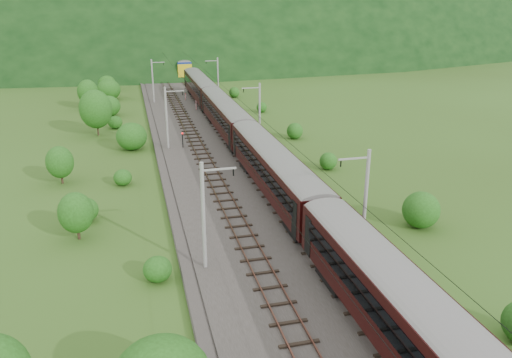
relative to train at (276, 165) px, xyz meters
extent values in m
plane|color=#334F18|center=(-2.40, -11.23, -3.88)|extent=(600.00, 600.00, 0.00)
cube|color=#38332D|center=(-2.40, -1.23, -3.73)|extent=(14.00, 220.00, 0.30)
cube|color=brown|center=(-5.52, -1.23, -3.38)|extent=(0.08, 220.00, 0.15)
cube|color=brown|center=(-4.08, -1.23, -3.38)|extent=(0.08, 220.00, 0.15)
cube|color=black|center=(-4.80, -1.23, -3.52)|extent=(2.40, 220.00, 0.12)
cube|color=brown|center=(-0.72, -1.23, -3.38)|extent=(0.08, 220.00, 0.15)
cube|color=brown|center=(0.72, -1.23, -3.38)|extent=(0.08, 220.00, 0.15)
cube|color=black|center=(0.00, -1.23, -3.52)|extent=(2.40, 220.00, 0.12)
cylinder|color=gray|center=(-8.60, -11.23, 0.42)|extent=(0.28, 0.28, 8.00)
cube|color=gray|center=(-7.40, -11.23, 3.82)|extent=(2.40, 0.12, 0.12)
cylinder|color=black|center=(-6.40, -11.23, 3.52)|extent=(0.10, 0.10, 0.50)
cylinder|color=gray|center=(-8.60, 20.77, 0.42)|extent=(0.28, 0.28, 8.00)
cube|color=gray|center=(-7.40, 20.77, 3.82)|extent=(2.40, 0.12, 0.12)
cylinder|color=black|center=(-6.40, 20.77, 3.52)|extent=(0.10, 0.10, 0.50)
cylinder|color=gray|center=(-8.60, 52.77, 0.42)|extent=(0.28, 0.28, 8.00)
cube|color=gray|center=(-7.40, 52.77, 3.82)|extent=(2.40, 0.12, 0.12)
cylinder|color=black|center=(-6.40, 52.77, 3.52)|extent=(0.10, 0.10, 0.50)
cylinder|color=gray|center=(-8.60, 84.77, 0.42)|extent=(0.28, 0.28, 8.00)
cube|color=gray|center=(-7.40, 84.77, 3.82)|extent=(2.40, 0.12, 0.12)
cylinder|color=black|center=(-6.40, 84.77, 3.52)|extent=(0.10, 0.10, 0.50)
cylinder|color=gray|center=(-8.60, 116.77, 0.42)|extent=(0.28, 0.28, 8.00)
cube|color=gray|center=(-7.40, 116.77, 3.82)|extent=(2.40, 0.12, 0.12)
cylinder|color=black|center=(-6.40, 116.77, 3.52)|extent=(0.10, 0.10, 0.50)
cylinder|color=gray|center=(3.80, -11.23, 0.42)|extent=(0.28, 0.28, 8.00)
cube|color=gray|center=(2.60, -11.23, 3.82)|extent=(2.40, 0.12, 0.12)
cylinder|color=black|center=(1.60, -11.23, 3.52)|extent=(0.10, 0.10, 0.50)
cylinder|color=gray|center=(3.80, 20.77, 0.42)|extent=(0.28, 0.28, 8.00)
cube|color=gray|center=(2.60, 20.77, 3.82)|extent=(2.40, 0.12, 0.12)
cylinder|color=black|center=(1.60, 20.77, 3.52)|extent=(0.10, 0.10, 0.50)
cylinder|color=gray|center=(3.80, 52.77, 0.42)|extent=(0.28, 0.28, 8.00)
cube|color=gray|center=(2.60, 52.77, 3.82)|extent=(2.40, 0.12, 0.12)
cylinder|color=black|center=(1.60, 52.77, 3.52)|extent=(0.10, 0.10, 0.50)
cylinder|color=gray|center=(3.80, 84.77, 0.42)|extent=(0.28, 0.28, 8.00)
cube|color=gray|center=(2.60, 84.77, 3.82)|extent=(2.40, 0.12, 0.12)
cylinder|color=black|center=(1.60, 84.77, 3.52)|extent=(0.10, 0.10, 0.50)
cylinder|color=gray|center=(3.80, 116.77, 0.42)|extent=(0.28, 0.28, 8.00)
cube|color=gray|center=(2.60, 116.77, 3.82)|extent=(2.40, 0.12, 0.12)
cylinder|color=black|center=(1.60, 116.77, 3.52)|extent=(0.10, 0.10, 0.50)
cylinder|color=black|center=(-4.80, -1.23, 3.22)|extent=(0.03, 198.00, 0.03)
cylinder|color=black|center=(0.00, -1.23, 3.22)|extent=(0.03, 198.00, 0.03)
ellipsoid|color=black|center=(-2.40, 248.77, -3.88)|extent=(504.00, 360.00, 244.00)
cube|color=black|center=(0.00, -24.56, -0.64)|extent=(3.23, 24.48, 3.34)
cylinder|color=gray|center=(0.00, -24.56, 0.87)|extent=(3.23, 24.35, 3.23)
cube|color=black|center=(-1.63, -24.56, -0.24)|extent=(0.05, 21.54, 1.28)
cube|color=black|center=(1.63, -24.56, -0.24)|extent=(0.05, 21.54, 1.28)
cube|color=black|center=(0.00, -15.99, -2.81)|extent=(2.45, 3.56, 1.00)
cube|color=black|center=(0.00, 0.49, -0.64)|extent=(3.23, 24.48, 3.34)
cylinder|color=gray|center=(0.00, 0.49, 0.87)|extent=(3.23, 24.35, 3.23)
cube|color=black|center=(-1.63, 0.49, -0.24)|extent=(0.05, 21.54, 1.28)
cube|color=black|center=(1.63, 0.49, -0.24)|extent=(0.05, 21.54, 1.28)
cube|color=black|center=(0.00, -8.07, -2.81)|extent=(2.45, 3.56, 1.00)
cube|color=black|center=(0.00, 9.06, -2.81)|extent=(2.45, 3.56, 1.00)
cube|color=black|center=(0.00, 25.54, -0.64)|extent=(3.23, 24.48, 3.34)
cylinder|color=gray|center=(0.00, 25.54, 0.87)|extent=(3.23, 24.35, 3.23)
cube|color=black|center=(-1.63, 25.54, -0.24)|extent=(0.05, 21.54, 1.28)
cube|color=black|center=(1.63, 25.54, -0.24)|extent=(0.05, 21.54, 1.28)
cube|color=black|center=(0.00, 16.98, -2.81)|extent=(2.45, 3.56, 1.00)
cube|color=black|center=(0.00, 34.11, -2.81)|extent=(2.45, 3.56, 1.00)
cube|color=black|center=(0.00, 50.59, -0.64)|extent=(3.23, 24.48, 3.34)
cylinder|color=gray|center=(0.00, 50.59, 0.87)|extent=(3.23, 24.35, 3.23)
cube|color=black|center=(-1.63, 50.59, -0.24)|extent=(0.05, 21.54, 1.28)
cube|color=black|center=(1.63, 50.59, -0.24)|extent=(0.05, 21.54, 1.28)
cube|color=black|center=(0.00, 42.03, -2.81)|extent=(2.45, 3.56, 1.00)
cube|color=black|center=(0.00, 59.16, -2.81)|extent=(2.45, 3.56, 1.00)
cube|color=navy|center=(0.00, 85.66, -0.64)|extent=(3.23, 20.03, 3.34)
cylinder|color=gray|center=(0.00, 85.66, 0.87)|extent=(3.23, 19.93, 3.23)
cube|color=black|center=(-1.63, 85.66, -0.24)|extent=(0.05, 17.62, 1.28)
cube|color=black|center=(1.63, 85.66, -0.24)|extent=(0.05, 17.62, 1.28)
cube|color=black|center=(0.00, 78.65, -2.81)|extent=(2.45, 3.56, 1.00)
cube|color=black|center=(0.00, 92.67, -2.81)|extent=(2.45, 3.56, 1.00)
cube|color=yellow|center=(0.00, 95.47, -0.86)|extent=(3.29, 0.50, 3.00)
cube|color=yellow|center=(0.00, 75.84, -0.86)|extent=(3.29, 0.50, 3.00)
cube|color=black|center=(0.00, 88.66, 1.65)|extent=(0.08, 1.60, 1.00)
cylinder|color=red|center=(-2.54, 53.65, -2.92)|extent=(0.14, 0.14, 1.32)
cylinder|color=red|center=(-1.76, 44.03, -2.77)|extent=(0.17, 0.17, 1.61)
cylinder|color=black|center=(-6.72, 20.47, -2.64)|extent=(0.13, 0.13, 1.87)
sphere|color=red|center=(-6.72, 20.47, -1.66)|extent=(0.22, 0.22, 0.22)
ellipsoid|color=#214F15|center=(-12.05, -11.85, -2.96)|extent=(2.03, 2.03, 1.82)
ellipsoid|color=#214F15|center=(-17.67, -0.11, -2.79)|extent=(2.42, 2.42, 2.18)
ellipsoid|color=#214F15|center=(-14.40, 8.57, -3.01)|extent=(1.93, 1.93, 1.74)
ellipsoid|color=#214F15|center=(-13.18, 22.05, -2.07)|extent=(4.00, 4.00, 3.60)
ellipsoid|color=#214F15|center=(-15.49, 34.50, -2.90)|extent=(2.16, 2.16, 1.95)
ellipsoid|color=#214F15|center=(-16.60, 43.67, -2.13)|extent=(3.87, 3.87, 3.48)
ellipsoid|color=#214F15|center=(-16.94, 58.78, -1.84)|extent=(4.53, 4.53, 4.08)
ellipsoid|color=#214F15|center=(-17.58, 69.14, -2.20)|extent=(3.73, 3.73, 3.36)
ellipsoid|color=#214F15|center=(-12.55, 81.47, -1.91)|extent=(4.36, 4.36, 3.93)
cylinder|color=black|center=(-17.97, -3.66, -2.77)|extent=(0.24, 0.24, 2.21)
ellipsoid|color=#214F15|center=(-17.97, -3.66, -1.50)|extent=(2.85, 2.85, 3.41)
cylinder|color=black|center=(-20.75, 10.74, -2.75)|extent=(0.24, 0.24, 2.24)
ellipsoid|color=#214F15|center=(-20.75, 10.74, -1.47)|extent=(2.89, 2.89, 3.46)
cylinder|color=black|center=(-17.89, 30.87, -2.07)|extent=(0.24, 0.24, 3.61)
ellipsoid|color=#214F15|center=(-17.89, 30.87, -0.01)|extent=(4.64, 4.64, 5.57)
cylinder|color=black|center=(-20.22, 50.57, -2.43)|extent=(0.24, 0.24, 2.88)
ellipsoid|color=#214F15|center=(-20.22, 50.57, -0.79)|extent=(3.71, 3.71, 4.45)
ellipsoid|color=#214F15|center=(10.59, -8.45, -2.44)|extent=(3.20, 3.20, 2.88)
ellipsoid|color=#214F15|center=(8.76, 8.14, -2.96)|extent=(2.03, 2.03, 1.83)
ellipsoid|color=#214F15|center=(9.29, 22.02, -2.85)|extent=(2.29, 2.29, 2.06)
ellipsoid|color=#214F15|center=(9.24, 40.27, -3.06)|extent=(1.81, 1.81, 1.63)
ellipsoid|color=#214F15|center=(7.50, 55.34, -2.93)|extent=(2.09, 2.09, 1.88)
camera|label=1|loc=(-12.87, -43.22, 14.76)|focal=35.00mm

